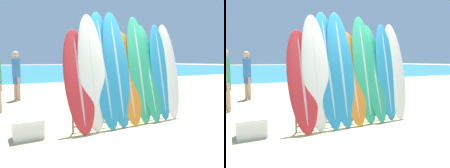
{
  "view_description": "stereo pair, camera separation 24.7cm",
  "coord_description": "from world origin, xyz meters",
  "views": [
    {
      "loc": [
        -2.81,
        -3.54,
        1.4
      ],
      "look_at": [
        -0.12,
        1.19,
        0.81
      ],
      "focal_mm": 35.0,
      "sensor_mm": 36.0,
      "label": 1
    },
    {
      "loc": [
        -2.59,
        -3.66,
        1.4
      ],
      "look_at": [
        -0.12,
        1.19,
        0.81
      ],
      "focal_mm": 35.0,
      "sensor_mm": 36.0,
      "label": 2
    }
  ],
  "objects": [
    {
      "name": "ground_plane",
      "position": [
        0.0,
        0.0,
        0.0
      ],
      "size": [
        160.0,
        160.0,
        0.0
      ],
      "primitive_type": "plane",
      "color": "tan"
    },
    {
      "name": "ocean_water",
      "position": [
        0.0,
        39.23,
        0.0
      ],
      "size": [
        120.0,
        60.0,
        0.01
      ],
      "color": "teal",
      "rests_on": "ground_plane"
    },
    {
      "name": "surfboard_rack",
      "position": [
        -0.12,
        0.39,
        0.44
      ],
      "size": [
        2.69,
        0.04,
        0.8
      ],
      "color": "gray",
      "rests_on": "ground_plane"
    },
    {
      "name": "surfboard_slot_0",
      "position": [
        -1.28,
        0.44,
        1.02
      ],
      "size": [
        0.6,
        0.7,
        2.04
      ],
      "color": "red",
      "rests_on": "ground_plane"
    },
    {
      "name": "surfboard_slot_1",
      "position": [
        -1.0,
        0.44,
        1.17
      ],
      "size": [
        0.57,
        0.58,
        2.35
      ],
      "color": "silver",
      "rests_on": "ground_plane"
    },
    {
      "name": "surfboard_slot_2",
      "position": [
        -0.7,
        0.5,
        1.23
      ],
      "size": [
        0.55,
        0.84,
        2.47
      ],
      "color": "teal",
      "rests_on": "ground_plane"
    },
    {
      "name": "surfboard_slot_3",
      "position": [
        -0.41,
        0.47,
        1.23
      ],
      "size": [
        0.59,
        0.72,
        2.47
      ],
      "color": "teal",
      "rests_on": "ground_plane"
    },
    {
      "name": "surfboard_slot_4",
      "position": [
        -0.13,
        0.44,
        1.03
      ],
      "size": [
        0.57,
        0.69,
        2.05
      ],
      "color": "orange",
      "rests_on": "ground_plane"
    },
    {
      "name": "surfboard_slot_5",
      "position": [
        0.19,
        0.47,
        1.21
      ],
      "size": [
        0.56,
        0.65,
        2.42
      ],
      "color": "#289E70",
      "rests_on": "ground_plane"
    },
    {
      "name": "surfboard_slot_6",
      "position": [
        0.45,
        0.47,
        1.13
      ],
      "size": [
        0.53,
        0.77,
        2.25
      ],
      "color": "#289E70",
      "rests_on": "ground_plane"
    },
    {
      "name": "surfboard_slot_7",
      "position": [
        0.78,
        0.43,
        1.14
      ],
      "size": [
        0.52,
        0.57,
        2.28
      ],
      "color": "teal",
      "rests_on": "ground_plane"
    },
    {
      "name": "surfboard_slot_8",
      "position": [
        1.05,
        0.44,
        1.15
      ],
      "size": [
        0.58,
        0.59,
        2.3
      ],
      "color": "silver",
      "rests_on": "ground_plane"
    },
    {
      "name": "person_near_water",
      "position": [
        2.3,
        7.17,
        0.87
      ],
      "size": [
        0.26,
        0.21,
        1.6
      ],
      "rotation": [
        0.0,
        0.0,
        3.41
      ],
      "color": "beige",
      "rests_on": "ground_plane"
    },
    {
      "name": "person_far_left",
      "position": [
        -1.94,
        4.79,
        0.94
      ],
      "size": [
        0.26,
        0.3,
        1.73
      ],
      "rotation": [
        0.0,
        0.0,
        5.18
      ],
      "color": "tan",
      "rests_on": "ground_plane"
    },
    {
      "name": "cooler_box",
      "position": [
        -2.24,
        0.55,
        0.18
      ],
      "size": [
        0.54,
        0.41,
        0.35
      ],
      "color": "silver",
      "rests_on": "ground_plane"
    }
  ]
}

